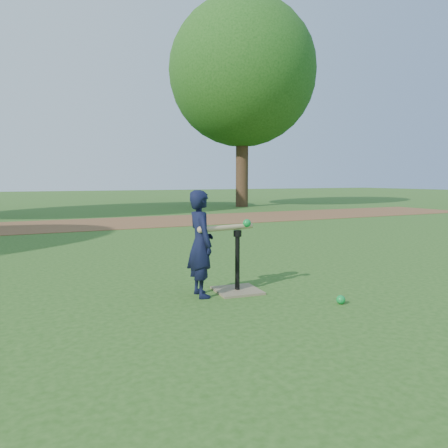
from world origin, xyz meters
name	(u,v)px	position (x,y,z in m)	size (l,w,h in m)	color
ground	(244,296)	(0.00, 0.00, 0.00)	(80.00, 80.00, 0.00)	#285116
dirt_strip	(99,224)	(0.00, 7.50, 0.01)	(24.00, 3.00, 0.01)	brown
child	(201,244)	(-0.38, 0.18, 0.51)	(0.37, 0.24, 1.02)	black
wiffle_ball_ground	(341,300)	(0.64, -0.62, 0.04)	(0.08, 0.08, 0.08)	#0C8E33
batting_tee	(237,281)	(0.01, 0.17, 0.11)	(0.47, 0.47, 0.61)	#7E6E50
swing_action	(229,227)	(-0.09, 0.14, 0.66)	(0.63, 0.16, 0.11)	tan
tree_right	(242,73)	(6.50, 12.00, 5.29)	(5.80, 5.80, 8.21)	#382316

